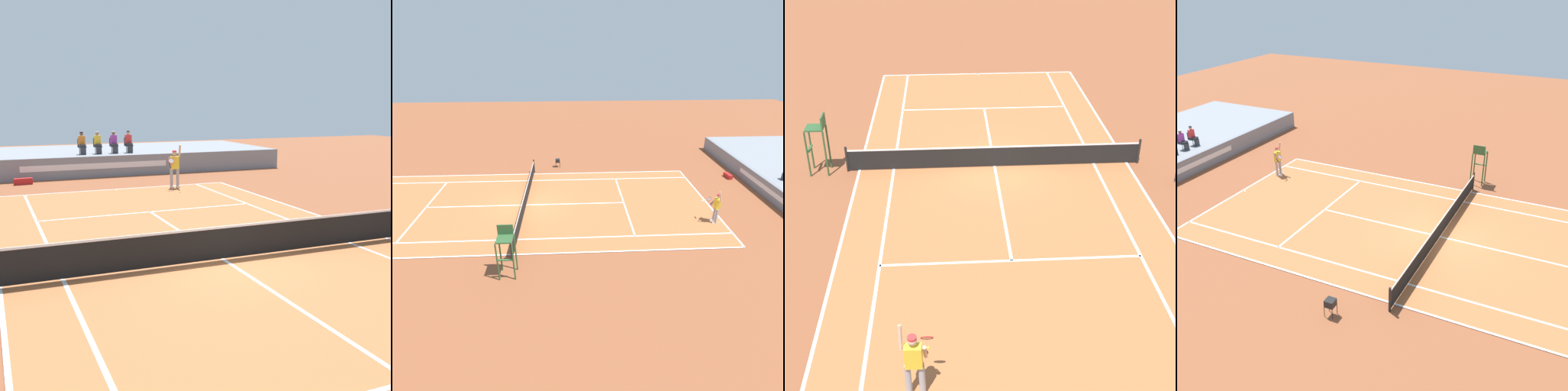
# 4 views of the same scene
# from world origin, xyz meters

# --- Properties ---
(ground_plane) EXTENTS (80.00, 80.00, 0.00)m
(ground_plane) POSITION_xyz_m (0.00, 0.00, 0.00)
(ground_plane) COLOR brown
(court) EXTENTS (11.08, 23.88, 0.03)m
(court) POSITION_xyz_m (0.00, 0.00, 0.01)
(court) COLOR #B76638
(court) RESTS_ON ground
(net) EXTENTS (11.98, 0.10, 1.07)m
(net) POSITION_xyz_m (0.00, 0.00, 0.52)
(net) COLOR black
(net) RESTS_ON ground
(tennis_player) EXTENTS (0.76, 0.62, 2.08)m
(tennis_player) POSITION_xyz_m (2.79, 11.35, 0.99)
(tennis_player) COLOR #9E9EA3
(tennis_player) RESTS_ON ground
(tennis_ball) EXTENTS (0.07, 0.07, 0.07)m
(tennis_ball) POSITION_xyz_m (2.54, 9.96, 0.03)
(tennis_ball) COLOR #D1E533
(tennis_ball) RESTS_ON ground
(umpire_chair) EXTENTS (0.77, 0.77, 2.44)m
(umpire_chair) POSITION_xyz_m (6.94, 0.00, 1.56)
(umpire_chair) COLOR #2D562D
(umpire_chair) RESTS_ON ground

